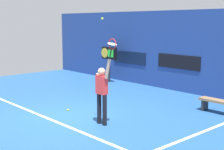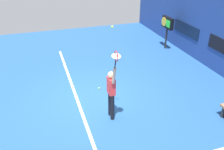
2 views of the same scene
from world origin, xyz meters
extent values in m
plane|color=#23518C|center=(0.00, 0.00, 0.00)|extent=(18.00, 18.00, 0.00)
cube|color=#0C1933|center=(-3.00, 5.86, 1.23)|extent=(2.20, 0.03, 0.60)
cube|color=white|center=(0.00, -0.53, 0.01)|extent=(10.00, 0.10, 0.01)
cylinder|color=black|center=(1.24, 0.37, 0.46)|extent=(0.13, 0.13, 0.92)
cylinder|color=black|center=(1.49, 0.37, 0.46)|extent=(0.13, 0.13, 0.92)
cube|color=red|center=(1.36, 0.37, 1.20)|extent=(0.34, 0.20, 0.55)
sphere|color=#D8A884|center=(1.36, 0.37, 1.58)|extent=(0.22, 0.22, 0.22)
cylinder|color=#D8A884|center=(1.64, 0.37, 1.69)|extent=(0.24, 0.09, 0.58)
cylinder|color=#D8A884|center=(1.16, 0.45, 1.22)|extent=(0.09, 0.23, 0.58)
cylinder|color=black|center=(1.75, 0.37, 2.12)|extent=(0.11, 0.03, 0.30)
torus|color=red|center=(1.83, 0.37, 2.40)|extent=(0.38, 0.02, 0.38)
cylinder|color=silver|center=(1.83, 0.37, 2.40)|extent=(0.26, 0.27, 0.07)
sphere|color=#CCE033|center=(1.36, 0.41, 3.09)|extent=(0.07, 0.07, 0.07)
cylinder|color=black|center=(-3.70, 5.16, 0.58)|extent=(0.10, 0.10, 1.16)
cube|color=black|center=(-3.70, 5.16, 1.46)|extent=(0.95, 0.18, 0.60)
cylinder|color=gold|center=(-3.95, 5.06, 1.46)|extent=(0.48, 0.02, 0.48)
cube|color=#26D833|center=(-3.49, 5.06, 1.46)|extent=(0.38, 0.02, 0.36)
sphere|color=#CCE033|center=(-0.53, 0.47, 0.03)|extent=(0.07, 0.07, 0.07)
camera|label=1|loc=(8.56, -5.70, 3.01)|focal=52.83mm
camera|label=2|loc=(7.82, -1.68, 5.11)|focal=39.90mm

